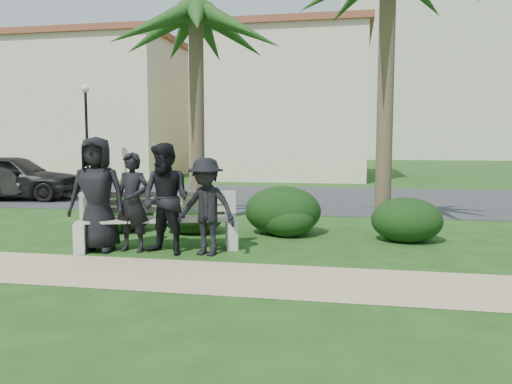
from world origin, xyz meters
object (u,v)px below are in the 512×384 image
man_c (166,199)px  man_d (206,207)px  man_b (133,202)px  park_bench (159,224)px  man_a (97,194)px  car_a (11,177)px  palm_left (196,15)px  street_lamp (86,116)px

man_c → man_d: bearing=22.9°
man_b → man_d: (1.25, -0.03, -0.04)m
park_bench → man_a: man_a is taller
park_bench → man_d: size_ratio=1.81×
park_bench → man_c: 0.65m
man_c → car_a: bearing=157.2°
palm_left → car_a: size_ratio=1.30×
man_b → car_a: bearing=142.7°
park_bench → man_c: size_ratio=1.57×
man_a → palm_left: bearing=67.9°
car_a → palm_left: bearing=-124.8°
man_c → man_d: 0.66m
man_b → palm_left: size_ratio=0.30×
man_b → man_d: size_ratio=1.05×
man_b → car_a: (-6.97, 6.30, -0.10)m
street_lamp → man_b: bearing=-57.8°
street_lamp → park_bench: bearing=-56.1°
man_b → man_c: (0.61, -0.09, 0.08)m
man_c → park_bench: bearing=143.1°
street_lamp → palm_left: size_ratio=0.79×
park_bench → street_lamp: bearing=106.4°
park_bench → man_c: (0.27, -0.37, 0.47)m
man_d → palm_left: size_ratio=0.28×
man_c → car_a: (-7.58, 6.39, -0.17)m
park_bench → palm_left: palm_left is taller
man_b → palm_left: palm_left is taller
man_d → palm_left: palm_left is taller
man_a → man_d: bearing=-7.1°
palm_left → man_c: bearing=-81.7°
man_a → car_a: bearing=126.6°
street_lamp → man_c: size_ratio=2.42×
street_lamp → park_bench: 14.97m
man_b → man_d: 1.25m
man_c → car_a: size_ratio=0.42×
park_bench → car_a: bearing=123.0°
park_bench → man_d: man_d is taller
man_a → man_b: man_a is taller
park_bench → man_a: bearing=-176.8°
park_bench → man_a: (-0.92, -0.35, 0.52)m
street_lamp → car_a: bearing=-81.7°
man_b → man_a: bearing=-168.1°
park_bench → palm_left: bearing=76.4°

